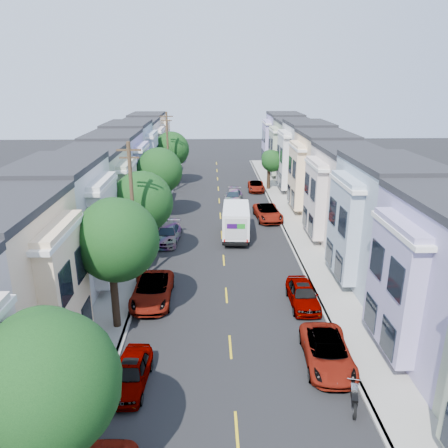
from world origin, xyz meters
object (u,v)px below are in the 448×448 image
tree_c (141,202)px  fedex_truck (236,220)px  tree_e (171,149)px  tree_d (158,171)px  utility_pole_near (133,215)px  motorcycle (354,397)px  parked_right_b (303,294)px  utility_pole_far (168,153)px  lead_sedan (233,197)px  parked_right_c (268,213)px  tree_b (115,240)px  parked_left_d (168,234)px  parked_left_c (152,291)px  tree_far_r (271,161)px  parked_left_b (131,373)px  parked_right_d (256,186)px  parked_right_a (327,352)px  tree_a (43,385)px

tree_c → fedex_truck: size_ratio=1.21×
tree_e → tree_d: bearing=-90.0°
utility_pole_near → motorcycle: utility_pole_near is taller
fedex_truck → parked_right_b: size_ratio=1.32×
tree_e → utility_pole_far: size_ratio=0.73×
lead_sedan → parked_right_c: size_ratio=0.88×
tree_b → parked_left_d: (1.40, 14.19, -4.79)m
tree_e → parked_left_d: size_ratio=1.50×
tree_e → parked_left_c: (1.40, -32.88, -4.17)m
parked_left_d → utility_pole_near: bearing=-95.2°
tree_c → parked_left_c: (1.40, -6.17, -4.32)m
tree_c → parked_right_c: size_ratio=1.39×
tree_b → parked_right_b: (11.20, 2.38, -4.77)m
fedex_truck → tree_d: bearing=146.0°
tree_b → motorcycle: (11.64, -6.85, -5.07)m
tree_far_r → parked_left_d: bearing=-121.8°
tree_c → parked_left_b: (1.40, -14.54, -4.38)m
parked_left_c → parked_right_c: 19.82m
tree_d → lead_sedan: tree_d is taller
utility_pole_far → parked_left_b: 37.29m
tree_d → parked_left_d: (1.40, -6.86, -4.35)m
tree_b → utility_pole_near: (0.00, 5.81, -0.37)m
tree_far_r → parked_right_d: 3.77m
lead_sedan → parked_right_a: bearing=-76.7°
parked_right_d → tree_a: bearing=-101.9°
parked_right_c → parked_right_d: size_ratio=1.22×
parked_left_b → parked_right_c: size_ratio=0.80×
utility_pole_near → parked_left_b: bearing=-82.7°
tree_d → parked_right_d: size_ratio=1.69×
motorcycle → parked_left_c: bearing=150.4°
tree_d → utility_pole_far: size_ratio=0.74×
utility_pole_near → utility_pole_far: bearing=90.0°
tree_b → tree_e: (0.00, 36.06, -0.59)m
parked_right_b → motorcycle: 9.25m
tree_e → parked_left_d: 22.32m
tree_b → parked_left_b: (1.40, -5.19, -4.82)m
utility_pole_far → tree_b: bearing=-90.0°
tree_e → parked_left_c: bearing=-87.6°
tree_b → fedex_truck: 17.47m
tree_d → motorcycle: bearing=-67.4°
utility_pole_near → parked_left_b: size_ratio=2.32×
tree_far_r → utility_pole_near: bearing=-115.7°
tree_e → motorcycle: size_ratio=3.40×
parked_left_c → parked_right_d: parked_left_c is taller
parked_left_c → tree_d: bearing=94.2°
tree_c → parked_right_d: bearing=64.2°
tree_d → tree_e: tree_d is taller
tree_c → tree_d: 11.70m
utility_pole_near → motorcycle: 17.83m
tree_a → motorcycle: size_ratio=3.38×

